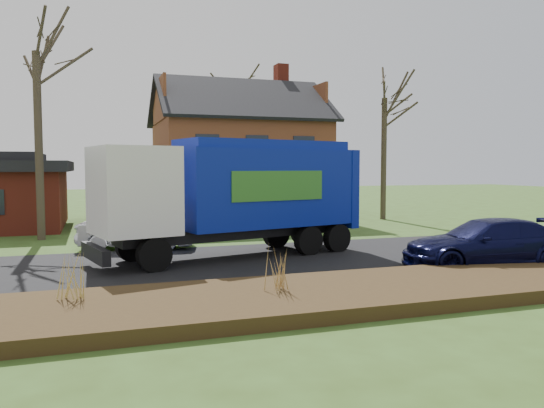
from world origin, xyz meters
name	(u,v)px	position (x,y,z in m)	size (l,w,h in m)	color
ground	(290,259)	(0.00, 0.00, 0.00)	(120.00, 120.00, 0.00)	#304717
road	(290,259)	(0.00, 0.00, 0.01)	(80.00, 7.00, 0.02)	black
mulch_verge	(371,291)	(0.00, -5.30, 0.15)	(80.00, 3.50, 0.30)	black
main_house	(230,149)	(1.49, 13.91, 4.03)	(12.95, 8.95, 9.26)	#BFB09A
garbage_truck	(238,190)	(-1.45, 1.08, 2.25)	(9.42, 4.56, 3.90)	black
silver_sedan	(137,231)	(-4.57, 3.87, 0.68)	(1.44, 4.12, 1.36)	#B4B7BC
navy_wagon	(487,243)	(5.04, -3.22, 0.73)	(2.06, 5.06, 1.47)	black
tree_front_west	(35,23)	(-8.13, 7.68, 8.81)	(3.60, 3.60, 10.69)	#3F3426
tree_front_east	(385,78)	(9.77, 10.80, 8.05)	(3.56, 3.56, 9.90)	#3F3526
tree_back	(236,82)	(3.80, 21.19, 9.11)	(3.45, 3.45, 10.93)	#3A3223
grass_clump_west	(72,275)	(-6.49, -4.56, 0.79)	(0.37, 0.31, 0.99)	tan
grass_clump_mid	(276,269)	(-2.29, -5.17, 0.79)	(0.35, 0.29, 0.97)	#A68249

